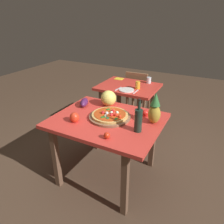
# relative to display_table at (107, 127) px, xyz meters

# --- Properties ---
(ground_plane) EXTENTS (10.00, 10.00, 0.00)m
(ground_plane) POSITION_rel_display_table_xyz_m (0.00, 0.00, -0.67)
(ground_plane) COLOR #4C3828
(display_table) EXTENTS (1.16, 0.93, 0.77)m
(display_table) POSITION_rel_display_table_xyz_m (0.00, 0.00, 0.00)
(display_table) COLOR brown
(display_table) RESTS_ON ground_plane
(background_table) EXTENTS (0.90, 0.72, 0.77)m
(background_table) POSITION_rel_display_table_xyz_m (-0.25, 1.14, -0.04)
(background_table) COLOR brown
(background_table) RESTS_ON ground_plane
(dining_chair) EXTENTS (0.42, 0.42, 0.85)m
(dining_chair) POSITION_rel_display_table_xyz_m (-0.31, 1.73, -0.19)
(dining_chair) COLOR brown
(dining_chair) RESTS_ON ground_plane
(pizza_board) EXTENTS (0.45, 0.45, 0.02)m
(pizza_board) POSITION_rel_display_table_xyz_m (0.02, 0.04, 0.11)
(pizza_board) COLOR brown
(pizza_board) RESTS_ON display_table
(pizza) EXTENTS (0.39, 0.39, 0.06)m
(pizza) POSITION_rel_display_table_xyz_m (0.02, 0.04, 0.14)
(pizza) COLOR #DBA959
(pizza) RESTS_ON pizza_board
(wine_bottle) EXTENTS (0.08, 0.08, 0.34)m
(wine_bottle) POSITION_rel_display_table_xyz_m (0.39, -0.09, 0.22)
(wine_bottle) COLOR #1C2F25
(wine_bottle) RESTS_ON display_table
(pineapple_left) EXTENTS (0.13, 0.13, 0.33)m
(pineapple_left) POSITION_rel_display_table_xyz_m (0.47, 0.15, 0.24)
(pineapple_left) COLOR #AB8A2E
(pineapple_left) RESTS_ON display_table
(melon) EXTENTS (0.19, 0.19, 0.19)m
(melon) POSITION_rel_display_table_xyz_m (-0.16, 0.33, 0.19)
(melon) COLOR #EEDA65
(melon) RESTS_ON display_table
(bell_pepper) EXTENTS (0.10, 0.10, 0.11)m
(bell_pepper) POSITION_rel_display_table_xyz_m (-0.27, -0.21, 0.15)
(bell_pepper) COLOR red
(bell_pepper) RESTS_ON display_table
(eggplant) EXTENTS (0.16, 0.22, 0.09)m
(eggplant) POSITION_rel_display_table_xyz_m (-0.42, 0.18, 0.14)
(eggplant) COLOR #4C1E4D
(eggplant) RESTS_ON display_table
(tomato_by_bottle) EXTENTS (0.06, 0.06, 0.06)m
(tomato_by_bottle) POSITION_rel_display_table_xyz_m (0.19, -0.34, 0.13)
(tomato_by_bottle) COLOR red
(tomato_by_bottle) RESTS_ON display_table
(tomato_near_board) EXTENTS (0.07, 0.07, 0.07)m
(tomato_near_board) POSITION_rel_display_table_xyz_m (0.34, 0.26, 0.13)
(tomato_near_board) COLOR red
(tomato_near_board) RESTS_ON display_table
(drinking_glass_juice) EXTENTS (0.07, 0.07, 0.11)m
(drinking_glass_juice) POSITION_rel_display_table_xyz_m (-0.07, 1.08, 0.15)
(drinking_glass_juice) COLOR gold
(drinking_glass_juice) RESTS_ON background_table
(drinking_glass_water) EXTENTS (0.07, 0.07, 0.10)m
(drinking_glass_water) POSITION_rel_display_table_xyz_m (-0.01, 1.41, 0.14)
(drinking_glass_water) COLOR silver
(drinking_glass_water) RESTS_ON background_table
(dinner_plate) EXTENTS (0.22, 0.22, 0.02)m
(dinner_plate) POSITION_rel_display_table_xyz_m (-0.18, 0.92, 0.10)
(dinner_plate) COLOR white
(dinner_plate) RESTS_ON background_table
(fork_utensil) EXTENTS (0.03, 0.18, 0.01)m
(fork_utensil) POSITION_rel_display_table_xyz_m (-0.32, 0.92, 0.10)
(fork_utensil) COLOR silver
(fork_utensil) RESTS_ON background_table
(knife_utensil) EXTENTS (0.02, 0.18, 0.01)m
(knife_utensil) POSITION_rel_display_table_xyz_m (-0.04, 0.92, 0.10)
(knife_utensil) COLOR silver
(knife_utensil) RESTS_ON background_table
(napkin_folded) EXTENTS (0.14, 0.12, 0.01)m
(napkin_folded) POSITION_rel_display_table_xyz_m (-0.54, 1.40, 0.10)
(napkin_folded) COLOR yellow
(napkin_folded) RESTS_ON background_table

